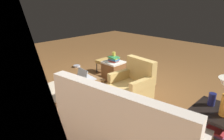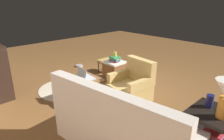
{
  "view_description": "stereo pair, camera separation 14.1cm",
  "coord_description": "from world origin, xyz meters",
  "px_view_note": "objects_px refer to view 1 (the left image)",
  "views": [
    {
      "loc": [
        -2.81,
        3.19,
        1.96
      ],
      "look_at": [
        -0.07,
        0.41,
        0.55
      ],
      "focal_mm": 32.31,
      "sensor_mm": 36.0,
      "label": 1
    },
    {
      "loc": [
        -2.91,
        3.09,
        1.96
      ],
      "look_at": [
        -0.07,
        0.41,
        0.55
      ],
      "focal_mm": 32.31,
      "sensor_mm": 36.0,
      "label": 2
    }
  ],
  "objects_px": {
    "small_vase": "(212,99)",
    "laptop": "(85,77)",
    "armchair": "(132,86)",
    "laptop_desk": "(88,81)",
    "book_stack_hamper": "(114,59)",
    "couch": "(127,129)",
    "wicker_hamper": "(114,71)",
    "tv_remote": "(113,60)",
    "ottoman": "(105,62)",
    "side_table": "(216,123)",
    "book_stack_shelf": "(215,133)",
    "pet_bowl_steel": "(77,66)",
    "yellow_mug": "(114,54)"
  },
  "relations": [
    {
      "from": "couch",
      "to": "laptop",
      "type": "relative_size",
      "value": 5.73
    },
    {
      "from": "small_vase",
      "to": "armchair",
      "type": "bearing_deg",
      "value": -2.01
    },
    {
      "from": "side_table",
      "to": "small_vase",
      "type": "relative_size",
      "value": 3.59
    },
    {
      "from": "book_stack_hamper",
      "to": "pet_bowl_steel",
      "type": "bearing_deg",
      "value": 2.41
    },
    {
      "from": "small_vase",
      "to": "book_stack_hamper",
      "type": "distance_m",
      "value": 2.62
    },
    {
      "from": "armchair",
      "to": "side_table",
      "type": "xyz_separation_m",
      "value": [
        -1.58,
        0.15,
        0.0
      ]
    },
    {
      "from": "laptop_desk",
      "to": "couch",
      "type": "bearing_deg",
      "value": 160.26
    },
    {
      "from": "small_vase",
      "to": "book_stack_hamper",
      "type": "relative_size",
      "value": 0.67
    },
    {
      "from": "ottoman",
      "to": "tv_remote",
      "type": "bearing_deg",
      "value": 161.68
    },
    {
      "from": "side_table",
      "to": "pet_bowl_steel",
      "type": "distance_m",
      "value": 4.22
    },
    {
      "from": "ottoman",
      "to": "book_stack_hamper",
      "type": "bearing_deg",
      "value": 157.63
    },
    {
      "from": "small_vase",
      "to": "book_stack_hamper",
      "type": "xyz_separation_m",
      "value": [
        2.53,
        -0.67,
        -0.09
      ]
    },
    {
      "from": "laptop_desk",
      "to": "tv_remote",
      "type": "relative_size",
      "value": 3.5
    },
    {
      "from": "laptop",
      "to": "book_stack_shelf",
      "type": "bearing_deg",
      "value": -169.46
    },
    {
      "from": "couch",
      "to": "wicker_hamper",
      "type": "xyz_separation_m",
      "value": [
        1.86,
        -1.67,
        -0.09
      ]
    },
    {
      "from": "book_stack_hamper",
      "to": "laptop",
      "type": "bearing_deg",
      "value": 108.53
    },
    {
      "from": "side_table",
      "to": "wicker_hamper",
      "type": "bearing_deg",
      "value": -15.92
    },
    {
      "from": "small_vase",
      "to": "laptop",
      "type": "xyz_separation_m",
      "value": [
        2.13,
        0.52,
        -0.11
      ]
    },
    {
      "from": "side_table",
      "to": "tv_remote",
      "type": "bearing_deg",
      "value": -16.9
    },
    {
      "from": "laptop",
      "to": "pet_bowl_steel",
      "type": "relative_size",
      "value": 1.74
    },
    {
      "from": "small_vase",
      "to": "ottoman",
      "type": "relative_size",
      "value": 0.45
    },
    {
      "from": "laptop_desk",
      "to": "ottoman",
      "type": "relative_size",
      "value": 1.4
    },
    {
      "from": "couch",
      "to": "book_stack_hamper",
      "type": "relative_size",
      "value": 7.53
    },
    {
      "from": "side_table",
      "to": "book_stack_hamper",
      "type": "relative_size",
      "value": 2.42
    },
    {
      "from": "wicker_hamper",
      "to": "tv_remote",
      "type": "bearing_deg",
      "value": -38.66
    },
    {
      "from": "book_stack_shelf",
      "to": "book_stack_hamper",
      "type": "xyz_separation_m",
      "value": [
        2.67,
        -0.77,
        0.33
      ]
    },
    {
      "from": "laptop",
      "to": "tv_remote",
      "type": "height_order",
      "value": "laptop"
    },
    {
      "from": "couch",
      "to": "side_table",
      "type": "bearing_deg",
      "value": -131.97
    },
    {
      "from": "pet_bowl_steel",
      "to": "couch",
      "type": "bearing_deg",
      "value": 154.26
    },
    {
      "from": "book_stack_hamper",
      "to": "wicker_hamper",
      "type": "bearing_deg",
      "value": 50.76
    },
    {
      "from": "book_stack_shelf",
      "to": "pet_bowl_steel",
      "type": "height_order",
      "value": "book_stack_shelf"
    },
    {
      "from": "laptop",
      "to": "wicker_hamper",
      "type": "bearing_deg",
      "value": -71.29
    },
    {
      "from": "small_vase",
      "to": "laptop",
      "type": "distance_m",
      "value": 2.2
    },
    {
      "from": "small_vase",
      "to": "book_stack_hamper",
      "type": "height_order",
      "value": "small_vase"
    },
    {
      "from": "book_stack_hamper",
      "to": "yellow_mug",
      "type": "height_order",
      "value": "yellow_mug"
    },
    {
      "from": "tv_remote",
      "to": "wicker_hamper",
      "type": "bearing_deg",
      "value": 129.77
    },
    {
      "from": "armchair",
      "to": "laptop_desk",
      "type": "distance_m",
      "value": 0.87
    },
    {
      "from": "armchair",
      "to": "laptop",
      "type": "xyz_separation_m",
      "value": [
        0.69,
        0.58,
        0.17
      ]
    },
    {
      "from": "small_vase",
      "to": "ottoman",
      "type": "xyz_separation_m",
      "value": [
        3.05,
        -0.88,
        -0.33
      ]
    },
    {
      "from": "couch",
      "to": "wicker_hamper",
      "type": "height_order",
      "value": "couch"
    },
    {
      "from": "couch",
      "to": "wicker_hamper",
      "type": "relative_size",
      "value": 4.15
    },
    {
      "from": "book_stack_hamper",
      "to": "tv_remote",
      "type": "bearing_deg",
      "value": -36.5
    },
    {
      "from": "couch",
      "to": "laptop",
      "type": "xyz_separation_m",
      "value": [
        1.46,
        -0.48,
        0.2
      ]
    },
    {
      "from": "laptop",
      "to": "tv_remote",
      "type": "distance_m",
      "value": 1.36
    },
    {
      "from": "yellow_mug",
      "to": "ottoman",
      "type": "xyz_separation_m",
      "value": [
        0.48,
        -0.17,
        -0.34
      ]
    },
    {
      "from": "wicker_hamper",
      "to": "ottoman",
      "type": "relative_size",
      "value": 1.2
    },
    {
      "from": "wicker_hamper",
      "to": "pet_bowl_steel",
      "type": "xyz_separation_m",
      "value": [
        1.48,
        0.06,
        -0.22
      ]
    },
    {
      "from": "couch",
      "to": "laptop_desk",
      "type": "distance_m",
      "value": 1.55
    },
    {
      "from": "side_table",
      "to": "pet_bowl_steel",
      "type": "bearing_deg",
      "value": -9.62
    },
    {
      "from": "laptop_desk",
      "to": "side_table",
      "type": "bearing_deg",
      "value": -170.39
    }
  ]
}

